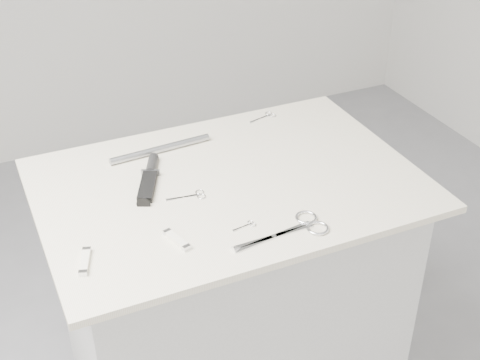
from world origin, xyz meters
name	(u,v)px	position (x,y,z in m)	size (l,w,h in m)	color
plinth	(230,312)	(0.00, 0.00, 0.45)	(0.90, 0.60, 0.90)	#B6B6B4
display_board	(229,185)	(0.00, 0.00, 0.91)	(1.00, 0.70, 0.02)	beige
large_shears	(299,228)	(0.07, -0.26, 0.92)	(0.24, 0.10, 0.01)	silver
embroidery_scissors_a	(192,196)	(-0.11, -0.02, 0.92)	(0.10, 0.04, 0.00)	silver
embroidery_scissors_b	(266,116)	(0.25, 0.30, 0.92)	(0.10, 0.05, 0.00)	silver
tiny_scissors	(247,225)	(-0.04, -0.20, 0.92)	(0.06, 0.03, 0.00)	silver
sheathed_knife	(150,176)	(-0.19, 0.10, 0.93)	(0.12, 0.21, 0.03)	black
pocket_knife_a	(177,240)	(-0.21, -0.19, 0.93)	(0.04, 0.09, 0.01)	white
pocket_knife_b	(85,261)	(-0.43, -0.18, 0.93)	(0.05, 0.09, 0.01)	white
metal_rail	(161,149)	(-0.11, 0.22, 0.93)	(0.02, 0.02, 0.30)	#919499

